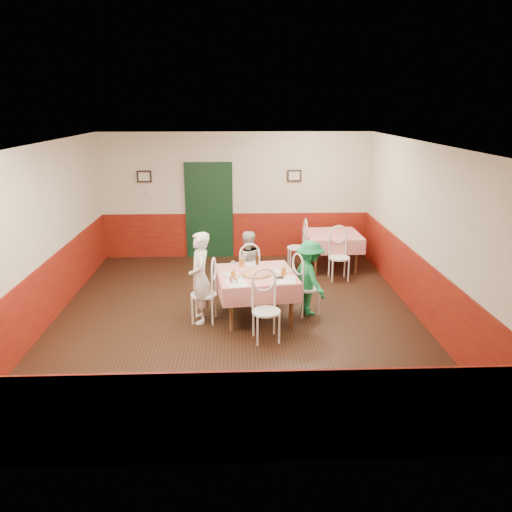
{
  "coord_description": "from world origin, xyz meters",
  "views": [
    {
      "loc": [
        0.02,
        -7.58,
        3.36
      ],
      "look_at": [
        0.32,
        0.0,
        1.05
      ],
      "focal_mm": 35.0,
      "sensor_mm": 36.0,
      "label": 1
    }
  ],
  "objects_px": {
    "glass_a": "(233,275)",
    "diner_far": "(247,265)",
    "chair_left": "(204,295)",
    "wallet": "(280,278)",
    "chair_far": "(248,274)",
    "glass_c": "(241,262)",
    "diner_right": "(310,278)",
    "second_table": "(332,251)",
    "glass_b": "(284,272)",
    "chair_second_a": "(297,248)",
    "chair_right": "(306,288)",
    "chair_near": "(266,312)",
    "beer_bottle": "(257,260)",
    "pizza": "(257,274)",
    "chair_second_b": "(339,258)",
    "main_table": "(256,296)",
    "diner_left": "(200,278)"
  },
  "relations": [
    {
      "from": "chair_second_a",
      "to": "glass_c",
      "type": "height_order",
      "value": "chair_second_a"
    },
    {
      "from": "chair_near",
      "to": "chair_right",
      "type": "bearing_deg",
      "value": 43.97
    },
    {
      "from": "diner_right",
      "to": "diner_left",
      "type": "bearing_deg",
      "value": 77.23
    },
    {
      "from": "second_table",
      "to": "pizza",
      "type": "distance_m",
      "value": 3.15
    },
    {
      "from": "glass_a",
      "to": "diner_far",
      "type": "relative_size",
      "value": 0.11
    },
    {
      "from": "glass_a",
      "to": "beer_bottle",
      "type": "distance_m",
      "value": 0.8
    },
    {
      "from": "chair_far",
      "to": "chair_near",
      "type": "relative_size",
      "value": 1.0
    },
    {
      "from": "chair_near",
      "to": "chair_second_b",
      "type": "distance_m",
      "value": 3.07
    },
    {
      "from": "main_table",
      "to": "second_table",
      "type": "relative_size",
      "value": 1.09
    },
    {
      "from": "diner_left",
      "to": "glass_b",
      "type": "bearing_deg",
      "value": 81.46
    },
    {
      "from": "main_table",
      "to": "glass_c",
      "type": "distance_m",
      "value": 0.63
    },
    {
      "from": "chair_second_a",
      "to": "glass_b",
      "type": "height_order",
      "value": "same"
    },
    {
      "from": "chair_far",
      "to": "glass_a",
      "type": "relative_size",
      "value": 6.67
    },
    {
      "from": "second_table",
      "to": "chair_right",
      "type": "height_order",
      "value": "chair_right"
    },
    {
      "from": "beer_bottle",
      "to": "chair_second_b",
      "type": "bearing_deg",
      "value": 39.23
    },
    {
      "from": "second_table",
      "to": "beer_bottle",
      "type": "xyz_separation_m",
      "value": [
        -1.69,
        -2.13,
        0.49
      ]
    },
    {
      "from": "chair_near",
      "to": "diner_right",
      "type": "height_order",
      "value": "diner_right"
    },
    {
      "from": "chair_second_a",
      "to": "chair_near",
      "type": "bearing_deg",
      "value": -15.62
    },
    {
      "from": "chair_right",
      "to": "glass_c",
      "type": "xyz_separation_m",
      "value": [
        -1.07,
        0.26,
        0.38
      ]
    },
    {
      "from": "chair_right",
      "to": "glass_b",
      "type": "height_order",
      "value": "same"
    },
    {
      "from": "diner_far",
      "to": "diner_right",
      "type": "height_order",
      "value": "diner_right"
    },
    {
      "from": "chair_near",
      "to": "chair_second_a",
      "type": "bearing_deg",
      "value": 66.88
    },
    {
      "from": "second_table",
      "to": "diner_far",
      "type": "xyz_separation_m",
      "value": [
        -1.84,
        -1.64,
        0.24
      ]
    },
    {
      "from": "second_table",
      "to": "chair_right",
      "type": "distance_m",
      "value": 2.57
    },
    {
      "from": "chair_near",
      "to": "chair_second_b",
      "type": "height_order",
      "value": "same"
    },
    {
      "from": "second_table",
      "to": "diner_right",
      "type": "height_order",
      "value": "diner_right"
    },
    {
      "from": "chair_far",
      "to": "glass_c",
      "type": "relative_size",
      "value": 6.54
    },
    {
      "from": "chair_right",
      "to": "chair_near",
      "type": "bearing_deg",
      "value": 120.98
    },
    {
      "from": "beer_bottle",
      "to": "chair_right",
      "type": "bearing_deg",
      "value": -19.67
    },
    {
      "from": "chair_left",
      "to": "chair_far",
      "type": "distance_m",
      "value": 1.2
    },
    {
      "from": "chair_left",
      "to": "pizza",
      "type": "relative_size",
      "value": 2.03
    },
    {
      "from": "beer_bottle",
      "to": "diner_far",
      "type": "distance_m",
      "value": 0.57
    },
    {
      "from": "second_table",
      "to": "chair_near",
      "type": "bearing_deg",
      "value": -115.43
    },
    {
      "from": "glass_a",
      "to": "diner_far",
      "type": "bearing_deg",
      "value": 78.39
    },
    {
      "from": "chair_near",
      "to": "diner_right",
      "type": "bearing_deg",
      "value": 42.33
    },
    {
      "from": "diner_left",
      "to": "chair_far",
      "type": "bearing_deg",
      "value": 133.94
    },
    {
      "from": "chair_left",
      "to": "glass_b",
      "type": "bearing_deg",
      "value": 94.9
    },
    {
      "from": "main_table",
      "to": "chair_second_b",
      "type": "relative_size",
      "value": 1.36
    },
    {
      "from": "beer_bottle",
      "to": "chair_far",
      "type": "bearing_deg",
      "value": 109.16
    },
    {
      "from": "beer_bottle",
      "to": "diner_left",
      "type": "xyz_separation_m",
      "value": [
        -0.93,
        -0.53,
        -0.12
      ]
    },
    {
      "from": "chair_right",
      "to": "wallet",
      "type": "relative_size",
      "value": 8.18
    },
    {
      "from": "diner_far",
      "to": "diner_right",
      "type": "xyz_separation_m",
      "value": [
        1.01,
        -0.77,
        0.01
      ]
    },
    {
      "from": "beer_bottle",
      "to": "pizza",
      "type": "bearing_deg",
      "value": -93.53
    },
    {
      "from": "chair_left",
      "to": "wallet",
      "type": "height_order",
      "value": "chair_left"
    },
    {
      "from": "chair_far",
      "to": "beer_bottle",
      "type": "distance_m",
      "value": 0.62
    },
    {
      "from": "wallet",
      "to": "glass_b",
      "type": "bearing_deg",
      "value": 48.44
    },
    {
      "from": "pizza",
      "to": "wallet",
      "type": "xyz_separation_m",
      "value": [
        0.35,
        -0.18,
        -0.0
      ]
    },
    {
      "from": "glass_a",
      "to": "chair_second_a",
      "type": "bearing_deg",
      "value": 64.63
    },
    {
      "from": "diner_far",
      "to": "glass_b",
      "type": "bearing_deg",
      "value": 106.13
    },
    {
      "from": "chair_far",
      "to": "diner_left",
      "type": "xyz_separation_m",
      "value": [
        -0.77,
        -0.97,
        0.29
      ]
    }
  ]
}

